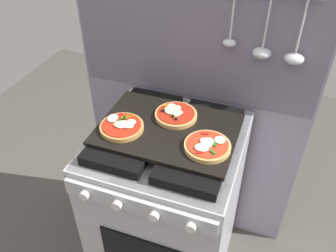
# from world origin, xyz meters

# --- Properties ---
(kitchen_backsplash) EXTENTS (1.10, 0.09, 1.55)m
(kitchen_backsplash) POSITION_xyz_m (0.00, 0.33, 0.79)
(kitchen_backsplash) COLOR gray
(kitchen_backsplash) RESTS_ON ground_plane
(stove) EXTENTS (0.60, 0.64, 0.90)m
(stove) POSITION_xyz_m (-0.00, -0.00, 0.45)
(stove) COLOR #B7BABF
(stove) RESTS_ON ground_plane
(baking_tray) EXTENTS (0.54, 0.38, 0.02)m
(baking_tray) POSITION_xyz_m (0.00, 0.00, 0.91)
(baking_tray) COLOR black
(baking_tray) RESTS_ON stove
(pizza_left) EXTENTS (0.17, 0.17, 0.03)m
(pizza_left) POSITION_xyz_m (-0.17, -0.07, 0.93)
(pizza_left) COLOR #C18947
(pizza_left) RESTS_ON baking_tray
(pizza_right) EXTENTS (0.17, 0.17, 0.03)m
(pizza_right) POSITION_xyz_m (0.18, -0.06, 0.93)
(pizza_right) COLOR tan
(pizza_right) RESTS_ON baking_tray
(pizza_center) EXTENTS (0.17, 0.17, 0.03)m
(pizza_center) POSITION_xyz_m (0.00, 0.08, 0.93)
(pizza_center) COLOR tan
(pizza_center) RESTS_ON baking_tray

